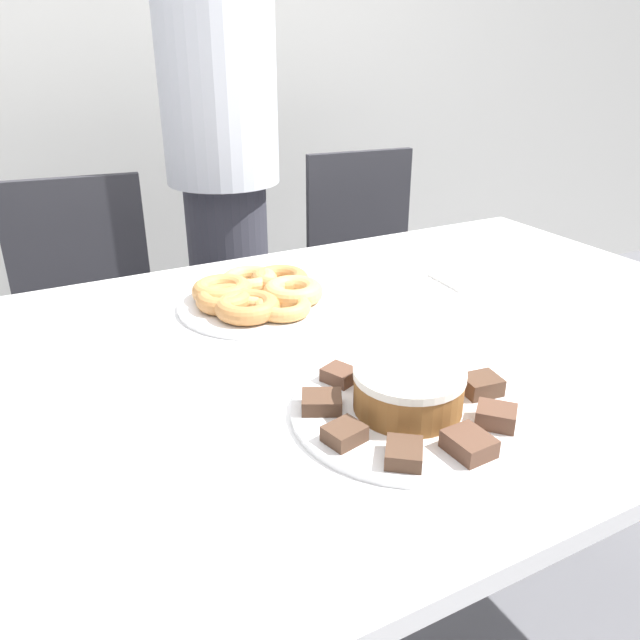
# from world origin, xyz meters

# --- Properties ---
(wall_back) EXTENTS (8.00, 0.05, 2.60)m
(wall_back) POSITION_xyz_m (0.00, 1.63, 1.30)
(wall_back) COLOR beige
(wall_back) RESTS_ON ground_plane
(table) EXTENTS (1.78, 1.07, 0.76)m
(table) POSITION_xyz_m (0.00, 0.00, 0.69)
(table) COLOR white
(table) RESTS_ON ground_plane
(person_standing) EXTENTS (0.35, 0.35, 1.73)m
(person_standing) POSITION_xyz_m (0.17, 1.01, 0.92)
(person_standing) COLOR #383842
(person_standing) RESTS_ON ground_plane
(office_chair_left) EXTENTS (0.49, 0.49, 0.91)m
(office_chair_left) POSITION_xyz_m (-0.31, 0.87, 0.43)
(office_chair_left) COLOR black
(office_chair_left) RESTS_ON ground_plane
(office_chair_right) EXTENTS (0.48, 0.48, 0.91)m
(office_chair_right) POSITION_xyz_m (0.66, 0.87, 0.43)
(office_chair_right) COLOR black
(office_chair_right) RESTS_ON ground_plane
(plate_cake) EXTENTS (0.34, 0.34, 0.01)m
(plate_cake) POSITION_xyz_m (-0.01, -0.25, 0.77)
(plate_cake) COLOR white
(plate_cake) RESTS_ON table
(plate_donuts) EXTENTS (0.32, 0.32, 0.01)m
(plate_donuts) POSITION_xyz_m (-0.05, 0.23, 0.77)
(plate_donuts) COLOR white
(plate_donuts) RESTS_ON table
(frosted_cake) EXTENTS (0.16, 0.16, 0.06)m
(frosted_cake) POSITION_xyz_m (-0.01, -0.25, 0.80)
(frosted_cake) COLOR brown
(frosted_cake) RESTS_ON plate_cake
(lamington_0) EXTENTS (0.06, 0.05, 0.03)m
(lamington_0) POSITION_xyz_m (0.11, -0.26, 0.78)
(lamington_0) COLOR #513828
(lamington_0) RESTS_ON plate_cake
(lamington_1) EXTENTS (0.06, 0.06, 0.02)m
(lamington_1) POSITION_xyz_m (0.10, -0.18, 0.78)
(lamington_1) COLOR brown
(lamington_1) RESTS_ON plate_cake
(lamington_2) EXTENTS (0.05, 0.06, 0.02)m
(lamington_2) POSITION_xyz_m (0.03, -0.13, 0.78)
(lamington_2) COLOR brown
(lamington_2) RESTS_ON plate_cake
(lamington_3) EXTENTS (0.06, 0.06, 0.02)m
(lamington_3) POSITION_xyz_m (-0.06, -0.13, 0.78)
(lamington_3) COLOR brown
(lamington_3) RESTS_ON plate_cake
(lamington_4) EXTENTS (0.07, 0.07, 0.02)m
(lamington_4) POSITION_xyz_m (-0.12, -0.19, 0.78)
(lamington_4) COLOR #513828
(lamington_4) RESTS_ON plate_cake
(lamington_5) EXTENTS (0.06, 0.05, 0.02)m
(lamington_5) POSITION_xyz_m (-0.13, -0.27, 0.78)
(lamington_5) COLOR #513828
(lamington_5) RESTS_ON plate_cake
(lamington_6) EXTENTS (0.07, 0.07, 0.02)m
(lamington_6) POSITION_xyz_m (-0.08, -0.35, 0.78)
(lamington_6) COLOR #513828
(lamington_6) RESTS_ON plate_cake
(lamington_7) EXTENTS (0.05, 0.06, 0.03)m
(lamington_7) POSITION_xyz_m (-0.00, -0.37, 0.78)
(lamington_7) COLOR brown
(lamington_7) RESTS_ON plate_cake
(lamington_8) EXTENTS (0.07, 0.07, 0.03)m
(lamington_8) POSITION_xyz_m (0.08, -0.34, 0.78)
(lamington_8) COLOR brown
(lamington_8) RESTS_ON plate_cake
(donut_0) EXTENTS (0.12, 0.12, 0.03)m
(donut_0) POSITION_xyz_m (-0.05, 0.23, 0.78)
(donut_0) COLOR #E5AD66
(donut_0) RESTS_ON plate_donuts
(donut_1) EXTENTS (0.12, 0.12, 0.04)m
(donut_1) POSITION_xyz_m (-0.03, 0.31, 0.79)
(donut_1) COLOR #E5AD66
(donut_1) RESTS_ON plate_donuts
(donut_2) EXTENTS (0.12, 0.12, 0.04)m
(donut_2) POSITION_xyz_m (-0.10, 0.27, 0.79)
(donut_2) COLOR #D18E4C
(donut_2) RESTS_ON plate_donuts
(donut_3) EXTENTS (0.11, 0.11, 0.04)m
(donut_3) POSITION_xyz_m (-0.12, 0.23, 0.79)
(donut_3) COLOR #C68447
(donut_3) RESTS_ON plate_donuts
(donut_4) EXTENTS (0.13, 0.13, 0.04)m
(donut_4) POSITION_xyz_m (-0.09, 0.17, 0.79)
(donut_4) COLOR #C68447
(donut_4) RESTS_ON plate_donuts
(donut_5) EXTENTS (0.11, 0.11, 0.03)m
(donut_5) POSITION_xyz_m (-0.03, 0.15, 0.78)
(donut_5) COLOR tan
(donut_5) RESTS_ON plate_donuts
(donut_6) EXTENTS (0.12, 0.12, 0.04)m
(donut_6) POSITION_xyz_m (0.02, 0.20, 0.79)
(donut_6) COLOR #E5AD66
(donut_6) RESTS_ON plate_donuts
(donut_7) EXTENTS (0.12, 0.12, 0.04)m
(donut_7) POSITION_xyz_m (0.03, 0.28, 0.79)
(donut_7) COLOR #C68447
(donut_7) RESTS_ON plate_donuts
(napkin) EXTENTS (0.16, 0.13, 0.01)m
(napkin) POSITION_xyz_m (0.44, 0.15, 0.76)
(napkin) COLOR white
(napkin) RESTS_ON table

